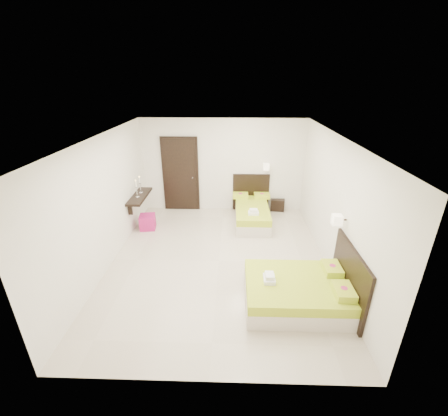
{
  "coord_description": "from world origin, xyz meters",
  "views": [
    {
      "loc": [
        0.27,
        -5.36,
        3.6
      ],
      "look_at": [
        0.1,
        0.3,
        1.1
      ],
      "focal_mm": 24.0,
      "sensor_mm": 36.0,
      "label": 1
    }
  ],
  "objects_px": {
    "bed_double": "(301,291)",
    "nightstand": "(277,204)",
    "bed_single": "(252,212)",
    "ottoman": "(148,222)"
  },
  "relations": [
    {
      "from": "bed_double",
      "to": "nightstand",
      "type": "xyz_separation_m",
      "value": [
        0.13,
        3.97,
        -0.09
      ]
    },
    {
      "from": "bed_single",
      "to": "ottoman",
      "type": "distance_m",
      "value": 2.75
    },
    {
      "from": "bed_single",
      "to": "bed_double",
      "type": "bearing_deg",
      "value": -78.39
    },
    {
      "from": "bed_double",
      "to": "nightstand",
      "type": "bearing_deg",
      "value": 88.12
    },
    {
      "from": "ottoman",
      "to": "nightstand",
      "type": "bearing_deg",
      "value": 20.61
    },
    {
      "from": "nightstand",
      "to": "bed_single",
      "type": "bearing_deg",
      "value": -128.55
    },
    {
      "from": "bed_single",
      "to": "nightstand",
      "type": "xyz_separation_m",
      "value": [
        0.79,
        0.76,
        -0.09
      ]
    },
    {
      "from": "bed_single",
      "to": "bed_double",
      "type": "xyz_separation_m",
      "value": [
        0.66,
        -3.21,
        -0.01
      ]
    },
    {
      "from": "bed_double",
      "to": "ottoman",
      "type": "bearing_deg",
      "value": 141.54
    },
    {
      "from": "bed_single",
      "to": "ottoman",
      "type": "xyz_separation_m",
      "value": [
        -2.69,
        -0.55,
        -0.08
      ]
    }
  ]
}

